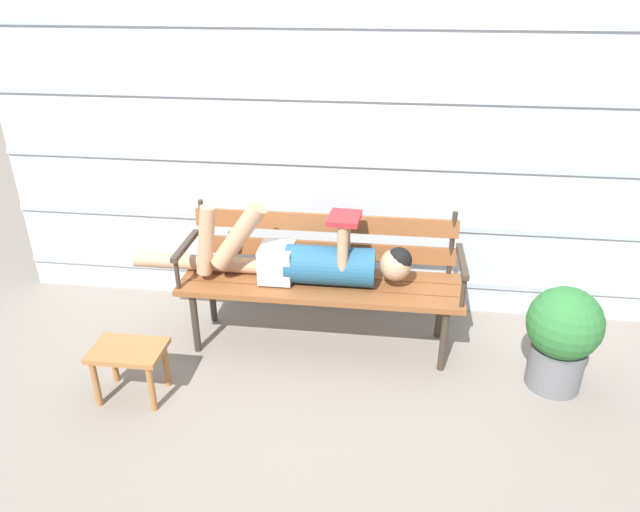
# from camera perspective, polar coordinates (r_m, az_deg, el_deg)

# --- Properties ---
(ground_plane) EXTENTS (12.00, 12.00, 0.00)m
(ground_plane) POSITION_cam_1_polar(r_m,az_deg,el_deg) (3.69, -0.17, -9.38)
(ground_plane) COLOR gray
(house_siding) EXTENTS (4.52, 0.08, 2.51)m
(house_siding) POSITION_cam_1_polar(r_m,az_deg,el_deg) (3.74, 1.10, 12.45)
(house_siding) COLOR #B2BCC6
(house_siding) RESTS_ON ground
(park_bench) EXTENTS (1.72, 0.47, 0.86)m
(park_bench) POSITION_cam_1_polar(r_m,az_deg,el_deg) (3.56, 0.14, -1.51)
(park_bench) COLOR brown
(park_bench) RESTS_ON ground
(reclining_person) EXTENTS (1.75, 0.26, 0.53)m
(reclining_person) POSITION_cam_1_polar(r_m,az_deg,el_deg) (3.46, -1.62, -0.34)
(reclining_person) COLOR #23567A
(footstool) EXTENTS (0.40, 0.27, 0.32)m
(footstool) POSITION_cam_1_polar(r_m,az_deg,el_deg) (3.37, -18.49, -9.62)
(footstool) COLOR #9E6638
(footstool) RESTS_ON ground
(potted_plant) EXTENTS (0.41, 0.41, 0.63)m
(potted_plant) POSITION_cam_1_polar(r_m,az_deg,el_deg) (3.49, 22.98, -7.20)
(potted_plant) COLOR slate
(potted_plant) RESTS_ON ground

